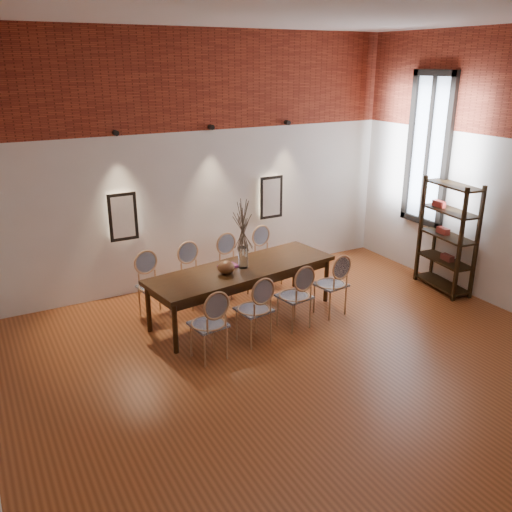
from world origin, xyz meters
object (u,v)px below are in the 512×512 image
dining_table (243,292)px  chair_far_a (154,287)px  chair_near_c (294,296)px  chair_far_c (234,266)px  chair_near_d (331,284)px  book (228,266)px  vase (243,257)px  shelving_rack (447,236)px  chair_far_b (196,276)px  chair_near_a (208,324)px  chair_far_d (268,257)px  chair_near_b (254,309)px  bowl (226,267)px

dining_table → chair_far_a: 1.28m
chair_near_c → chair_far_c: bearing=90.0°
chair_near_d → book: 1.51m
book → chair_near_d: bearing=-27.3°
chair_far_c → vase: 0.91m
dining_table → chair_near_c: chair_near_c is taller
dining_table → chair_far_a: (-1.14, 0.57, 0.09)m
shelving_rack → chair_far_b: bearing=167.6°
chair_near_c → chair_far_a: 2.02m
shelving_rack → dining_table: bearing=175.7°
chair_near_c → shelving_rack: (2.87, -0.01, 0.43)m
dining_table → chair_near_d: bearing=-34.8°
chair_near_c → dining_table: bearing=115.6°
chair_far_a → chair_far_b: 0.70m
chair_near_a → chair_far_d: 2.56m
shelving_rack → chair_far_a: bearing=171.7°
chair_far_a → book: size_ratio=3.62×
chair_near_b → chair_near_c: (0.69, 0.10, 0.00)m
chair_far_b → shelving_rack: bearing=151.9°
chair_far_d → vase: (-0.92, -0.87, 0.43)m
chair_far_c → shelving_rack: (3.08, -1.46, 0.43)m
vase → book: size_ratio=1.15×
chair_near_d → chair_far_b: (-1.60, 1.24, 0.00)m
bowl → chair_near_a: bearing=-128.9°
chair_near_c → chair_far_a: (-1.60, 1.24, 0.00)m
chair_near_a → chair_near_b: (0.69, 0.10, 0.00)m
chair_far_c → vase: vase is taller
chair_near_c → chair_near_d: size_ratio=1.00×
chair_near_a → vase: (0.94, 0.88, 0.43)m
chair_near_b → book: bearing=77.4°
chair_near_d → chair_far_d: 1.46m
chair_far_a → dining_table: bearing=145.2°
chair_far_a → chair_far_c: same height
chair_near_b → chair_far_b: size_ratio=1.00×
chair_near_a → chair_far_d: (1.87, 1.75, 0.00)m
book → chair_far_c: bearing=58.0°
chair_near_c → chair_near_d: (0.69, 0.10, 0.00)m
chair_far_d → bowl: (-1.24, -0.97, 0.37)m
chair_near_b → vase: size_ratio=3.13×
book → shelving_rack: size_ratio=0.14×
dining_table → chair_far_b: size_ratio=2.98×
chair_near_d → chair_far_d: same height
chair_near_d → book: bearing=144.4°
book → chair_far_a: bearing=154.7°
chair_near_b → bowl: 0.77m
chair_near_a → chair_near_b: bearing=0.0°
chair_far_b → chair_far_d: same height
chair_far_c → vase: (-0.23, -0.77, 0.43)m
bowl → shelving_rack: shelving_rack is taller
chair_near_a → chair_far_a: bearing=90.0°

